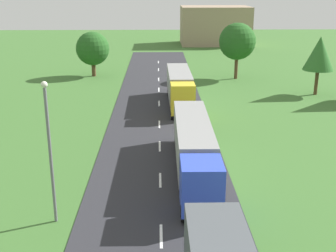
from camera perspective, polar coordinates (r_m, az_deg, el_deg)
truck_second at (r=31.48m, az=3.41°, el=-2.69°), size 2.63×14.70×3.54m
truck_third at (r=49.77m, az=1.53°, el=5.17°), size 2.59×12.50×3.67m
lamppost_second at (r=25.15m, az=-15.07°, el=-2.61°), size 0.36×0.36×8.32m
tree_oak at (r=57.18m, az=19.01°, el=8.85°), size 3.71×3.71×7.17m
tree_maple at (r=64.42m, az=8.97°, el=10.76°), size 5.22×5.22×7.99m
tree_ash at (r=66.53m, az=-9.73°, el=9.84°), size 4.89×4.89×6.55m
distant_building at (r=102.49m, az=6.09°, el=12.82°), size 15.20×10.93×8.36m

